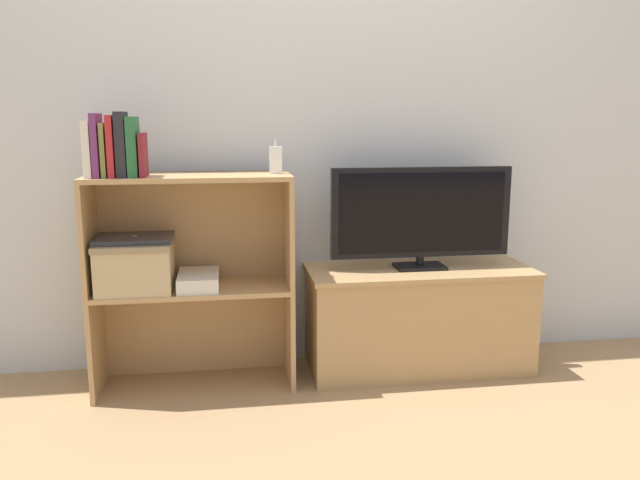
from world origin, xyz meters
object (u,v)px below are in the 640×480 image
tv_stand (418,318)px  storage_basket_left (136,263)px  tv (421,214)px  laptop (134,239)px  magazine_stack (199,280)px  book_forest (133,147)px  baby_monitor (276,160)px  book_olive (105,150)px  book_ivory (89,149)px  book_maroon (143,155)px  book_crimson (112,146)px  book_charcoal (122,145)px  book_plum (97,146)px

tv_stand → storage_basket_left: size_ratio=3.34×
tv → laptop: 1.24m
storage_basket_left → magazine_stack: size_ratio=1.16×
book_forest → baby_monitor: (0.56, 0.06, -0.06)m
tv → book_olive: book_olive is taller
tv_stand → book_ivory: book_ivory is taller
tv_stand → storage_basket_left: (-1.24, -0.05, 0.32)m
book_olive → storage_basket_left: bearing=28.4°
tv → book_olive: 1.36m
book_ivory → storage_basket_left: size_ratio=0.71×
book_forest → magazine_stack: 0.61m
tv_stand → book_maroon: book_maroon is taller
tv_stand → book_maroon: 1.41m
tv → baby_monitor: (-0.65, -0.03, 0.25)m
storage_basket_left → laptop: 0.10m
tv_stand → tv: size_ratio=1.25×
storage_basket_left → book_maroon: bearing=-38.2°
tv → book_crimson: bearing=-175.8°
book_olive → book_maroon: (0.14, 0.00, -0.02)m
book_forest → book_charcoal: bearing=180.0°
book_forest → book_maroon: (0.04, 0.00, -0.03)m
book_olive → laptop: size_ratio=0.68×
tv_stand → book_plum: bearing=-175.9°
book_plum → book_charcoal: (0.09, 0.00, 0.00)m
book_ivory → laptop: bearing=17.8°
storage_basket_left → magazine_stack: storage_basket_left is taller
book_plum → magazine_stack: book_plum is taller
baby_monitor → storage_basket_left: bearing=-178.5°
book_maroon → storage_basket_left: 0.45m
book_ivory → book_plum: size_ratio=0.88×
book_plum → book_charcoal: book_charcoal is taller
book_ivory → magazine_stack: bearing=5.7°
laptop → tv_stand: bearing=2.3°
baby_monitor → laptop: bearing=-178.5°
book_olive → book_plum: bearing=180.0°
book_ivory → tv: bearing=3.9°
tv_stand → book_forest: size_ratio=4.35×
book_maroon → magazine_stack: bearing=11.6°
baby_monitor → magazine_stack: baby_monitor is taller
book_plum → book_olive: (0.03, 0.00, -0.02)m
book_crimson → storage_basket_left: 0.49m
book_ivory → baby_monitor: book_ivory is taller
book_plum → storage_basket_left: book_plum is taller
book_plum → book_crimson: bearing=0.0°
book_plum → book_charcoal: size_ratio=0.97×
book_ivory → storage_basket_left: bearing=17.8°
book_forest → storage_basket_left: bearing=115.6°
book_crimson → magazine_stack: 0.64m
laptop → magazine_stack: size_ratio=1.17×
book_crimson → laptop: book_crimson is taller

